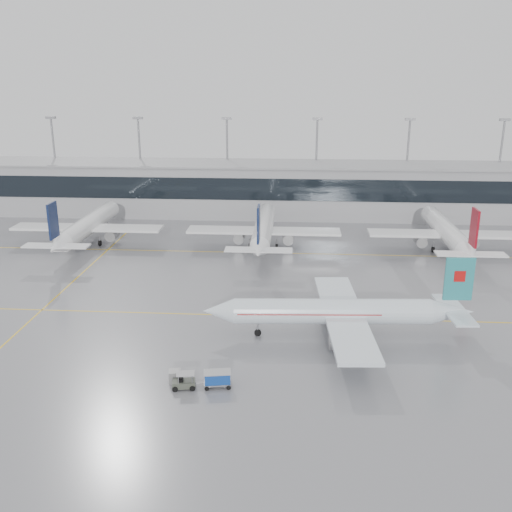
# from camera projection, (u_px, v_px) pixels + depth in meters

# --- Properties ---
(ground) EXTENTS (320.00, 320.00, 0.00)m
(ground) POSITION_uv_depth(u_px,v_px,m) (250.00, 316.00, 79.74)
(ground) COLOR gray
(ground) RESTS_ON ground
(taxi_line_main) EXTENTS (120.00, 0.25, 0.01)m
(taxi_line_main) POSITION_uv_depth(u_px,v_px,m) (250.00, 316.00, 79.73)
(taxi_line_main) COLOR yellow
(taxi_line_main) RESTS_ON ground
(taxi_line_north) EXTENTS (120.00, 0.25, 0.01)m
(taxi_line_north) POSITION_uv_depth(u_px,v_px,m) (262.00, 253.00, 108.28)
(taxi_line_north) COLOR yellow
(taxi_line_north) RESTS_ON ground
(taxi_line_cross) EXTENTS (0.25, 60.00, 0.01)m
(taxi_line_cross) POSITION_uv_depth(u_px,v_px,m) (80.00, 275.00, 95.97)
(taxi_line_cross) COLOR yellow
(taxi_line_cross) RESTS_ON ground
(terminal) EXTENTS (180.00, 15.00, 12.00)m
(terminal) POSITION_uv_depth(u_px,v_px,m) (270.00, 190.00, 136.94)
(terminal) COLOR #949598
(terminal) RESTS_ON ground
(terminal_glass) EXTENTS (180.00, 0.20, 5.00)m
(terminal_glass) POSITION_uv_depth(u_px,v_px,m) (269.00, 190.00, 129.30)
(terminal_glass) COLOR black
(terminal_glass) RESTS_ON ground
(terminal_roof) EXTENTS (182.00, 16.00, 0.40)m
(terminal_roof) POSITION_uv_depth(u_px,v_px,m) (270.00, 164.00, 135.08)
(terminal_roof) COLOR gray
(terminal_roof) RESTS_ON ground
(light_masts) EXTENTS (156.40, 1.00, 22.60)m
(light_masts) POSITION_uv_depth(u_px,v_px,m) (272.00, 156.00, 140.44)
(light_masts) COLOR gray
(light_masts) RESTS_ON ground
(air_canada_jet) EXTENTS (34.63, 27.22, 10.66)m
(air_canada_jet) POSITION_uv_depth(u_px,v_px,m) (342.00, 312.00, 72.42)
(air_canada_jet) COLOR white
(air_canada_jet) RESTS_ON ground
(parked_jet_b) EXTENTS (29.64, 36.96, 11.72)m
(parked_jet_b) POSITION_uv_depth(u_px,v_px,m) (88.00, 226.00, 112.98)
(parked_jet_b) COLOR white
(parked_jet_b) RESTS_ON ground
(parked_jet_c) EXTENTS (29.64, 36.96, 11.72)m
(parked_jet_c) POSITION_uv_depth(u_px,v_px,m) (264.00, 229.00, 110.68)
(parked_jet_c) COLOR white
(parked_jet_c) RESTS_ON ground
(parked_jet_d) EXTENTS (29.64, 36.96, 11.72)m
(parked_jet_d) POSITION_uv_depth(u_px,v_px,m) (447.00, 232.00, 108.39)
(parked_jet_d) COLOR white
(parked_jet_d) RESTS_ON ground
(baggage_tug) EXTENTS (3.75, 1.90, 1.78)m
(baggage_tug) POSITION_uv_depth(u_px,v_px,m) (184.00, 383.00, 60.97)
(baggage_tug) COLOR #3F443A
(baggage_tug) RESTS_ON ground
(baggage_cart) EXTENTS (3.12, 2.06, 1.80)m
(baggage_cart) POSITION_uv_depth(u_px,v_px,m) (217.00, 378.00, 61.15)
(baggage_cart) COLOR gray
(baggage_cart) RESTS_ON ground
(gse_unit) EXTENTS (1.54, 1.47, 1.32)m
(gse_unit) POSITION_uv_depth(u_px,v_px,m) (175.00, 376.00, 62.32)
(gse_unit) COLOR gray
(gse_unit) RESTS_ON ground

